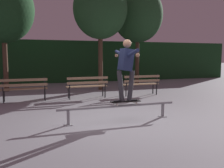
% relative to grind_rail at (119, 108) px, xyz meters
% --- Properties ---
extents(ground_plane, '(90.00, 90.00, 0.00)m').
position_rel_grind_rail_xyz_m(ground_plane, '(0.00, -0.01, -0.32)').
color(ground_plane, gray).
extents(hedge_backdrop, '(24.00, 1.20, 2.61)m').
position_rel_grind_rail_xyz_m(hedge_backdrop, '(0.00, 10.10, 0.99)').
color(hedge_backdrop, '#193D1E').
rests_on(hedge_backdrop, ground).
extents(grind_rail, '(3.11, 0.18, 0.41)m').
position_rel_grind_rail_xyz_m(grind_rail, '(0.00, 0.00, 0.00)').
color(grind_rail, gray).
rests_on(grind_rail, ground).
extents(skateboard, '(0.78, 0.22, 0.09)m').
position_rel_grind_rail_xyz_m(skateboard, '(0.19, -0.00, 0.16)').
color(skateboard, black).
rests_on(skateboard, grind_rail).
extents(skateboarder, '(0.62, 1.41, 1.56)m').
position_rel_grind_rail_xyz_m(skateboarder, '(0.20, 0.00, 1.09)').
color(skateboarder, black).
rests_on(skateboarder, skateboard).
extents(park_bench_leftmost, '(1.60, 0.41, 0.88)m').
position_rel_grind_rail_xyz_m(park_bench_leftmost, '(-2.30, 3.56, 0.22)').
color(park_bench_leftmost, black).
rests_on(park_bench_leftmost, ground).
extents(park_bench_left_center, '(1.60, 0.41, 0.88)m').
position_rel_grind_rail_xyz_m(park_bench_left_center, '(0.01, 3.56, 0.22)').
color(park_bench_left_center, black).
rests_on(park_bench_left_center, ground).
extents(park_bench_right_center, '(1.60, 0.41, 0.88)m').
position_rel_grind_rail_xyz_m(park_bench_right_center, '(2.31, 3.56, 0.22)').
color(park_bench_right_center, black).
rests_on(park_bench_right_center, ground).
extents(tree_far_left, '(2.78, 2.78, 5.30)m').
position_rel_grind_rail_xyz_m(tree_far_left, '(-3.15, 6.66, 3.44)').
color(tree_far_left, '#4C3828').
rests_on(tree_far_left, ground).
extents(tree_behind_benches, '(2.60, 2.60, 5.32)m').
position_rel_grind_rail_xyz_m(tree_behind_benches, '(1.22, 5.85, 3.55)').
color(tree_behind_benches, '#4C3828').
rests_on(tree_behind_benches, ground).
extents(tree_far_right, '(2.84, 2.84, 5.55)m').
position_rel_grind_rail_xyz_m(tree_far_right, '(3.87, 7.34, 3.65)').
color(tree_far_right, '#4C3828').
rests_on(tree_far_right, ground).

